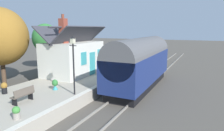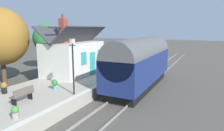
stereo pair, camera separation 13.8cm
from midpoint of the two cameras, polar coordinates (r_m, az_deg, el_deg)
The scene contains 19 objects.
ground_plane at distance 18.40m, azimuth 5.65°, elevation -5.61°, with size 160.00×160.00×0.00m, color #4C473F.
platform at distance 19.98m, azimuth -5.10°, elevation -3.04°, with size 32.00×5.97×0.85m, color #A39B8C.
platform_edge_coping at distance 18.61m, azimuth 2.29°, elevation -2.65°, with size 32.00×0.36×0.02m, color beige.
rail_near at distance 17.90m, azimuth 10.53°, elevation -5.96°, with size 52.00×0.08×0.14m, color gray.
rail_far at distance 18.32m, azimuth 6.18°, elevation -5.46°, with size 52.00×0.08×0.14m, color gray.
train at distance 17.41m, azimuth 8.27°, elevation 0.91°, with size 10.43×2.73×4.32m.
station_building at distance 19.04m, azimuth -10.72°, elevation 2.45°, with size 6.07×3.65×5.43m.
bench_mid_platform at distance 23.01m, azimuth 1.60°, elevation 1.07°, with size 1.41×0.45×0.88m.
bench_by_lamp at distance 26.26m, azimuth 5.48°, elevation 2.19°, with size 1.41×0.48×0.88m.
bench_near_building at distance 12.75m, azimuth -23.81°, elevation -7.55°, with size 1.40×0.45×0.88m.
planter_bench_left at distance 27.68m, azimuth -0.46°, elevation 2.57°, with size 0.51×0.51×0.80m.
planter_edge_far at distance 23.00m, azimuth -1.29°, elevation 0.59°, with size 0.83×0.32×0.60m.
planter_bench_right at distance 14.66m, azimuth -15.75°, elevation -5.22°, with size 0.41×0.41×0.73m.
planter_under_sign at distance 10.73m, azimuth -25.52°, elevation -11.93°, with size 0.36×0.36×0.63m.
planter_corner_building at distance 28.61m, azimuth 3.34°, elevation 2.56°, with size 0.87×0.32×0.64m.
planter_edge_near at distance 15.01m, azimuth -28.15°, elevation -5.53°, with size 0.39×0.39×0.77m.
lamp_post_platform at distance 12.84m, azimuth -10.83°, elevation 3.10°, with size 0.32×0.50×3.76m.
tree_far_right at distance 20.54m, azimuth -29.03°, elevation 7.21°, with size 4.82×4.97×6.95m.
tree_distant at distance 26.26m, azimuth -18.09°, elevation 7.40°, with size 3.36×3.02×5.69m.
Camera 2 is at (-16.55, -6.23, 5.07)m, focal length 32.10 mm.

